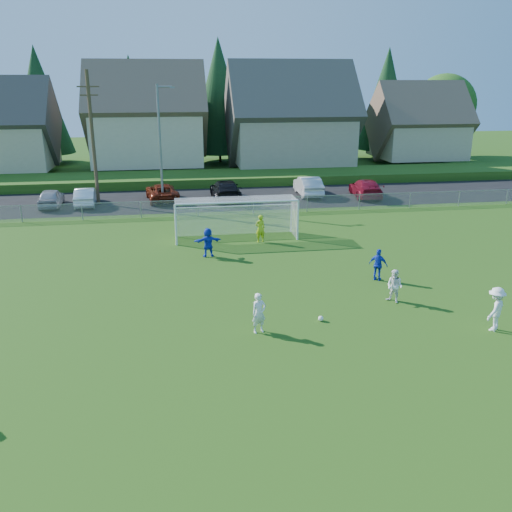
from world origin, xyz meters
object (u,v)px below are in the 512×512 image
object	(u,v)px
soccer_ball	(321,319)
car_a	(51,198)
player_white_c	(495,309)
player_blue_b	(208,242)
goalkeeper	(260,228)
player_white_a	(259,313)
car_c	(162,192)
car_d	(225,190)
car_g	(366,188)
player_white_b	(395,286)
car_b	(86,197)
soccer_goal	(236,212)
car_f	(308,186)
player_blue_a	(378,265)

from	to	relation	value
soccer_ball	car_a	distance (m)	27.62
player_white_c	player_blue_b	size ratio (longest dim) A/B	1.09
goalkeeper	player_white_a	bearing A→B (deg)	67.47
soccer_ball	player_white_c	size ratio (longest dim) A/B	0.12
goalkeeper	car_c	world-z (taller)	goalkeeper
player_white_a	car_d	bearing A→B (deg)	69.45
player_blue_b	car_g	world-z (taller)	player_blue_b
player_white_b	player_blue_b	world-z (taller)	player_blue_b
soccer_ball	car_b	bearing A→B (deg)	117.92
car_c	car_a	bearing A→B (deg)	-1.62
player_white_b	soccer_goal	distance (m)	12.57
soccer_ball	goalkeeper	xyz separation A→B (m)	(-0.61, 11.43, 0.73)
player_white_a	car_f	size ratio (longest dim) A/B	0.33
player_blue_a	car_c	distance (m)	22.54
player_white_a	player_blue_a	world-z (taller)	player_white_a
car_b	player_blue_b	bearing A→B (deg)	117.37
car_b	player_white_a	bearing A→B (deg)	108.67
car_c	soccer_goal	bearing A→B (deg)	104.41
player_white_c	player_white_b	bearing A→B (deg)	-87.75
player_white_c	car_a	size ratio (longest dim) A/B	0.43
player_white_b	player_blue_a	xyz separation A→B (m)	(0.30, 2.73, 0.04)
player_white_a	player_white_b	size ratio (longest dim) A/B	1.07
goalkeeper	car_g	size ratio (longest dim) A/B	0.33
player_white_b	player_blue_b	bearing A→B (deg)	-172.90
car_d	car_a	bearing A→B (deg)	1.41
player_white_a	player_blue_a	bearing A→B (deg)	17.81
car_a	car_c	world-z (taller)	car_a
car_a	car_g	world-z (taller)	car_g
player_blue_a	car_d	world-z (taller)	car_d
player_blue_b	car_a	world-z (taller)	player_blue_b
soccer_ball	car_a	size ratio (longest dim) A/B	0.05
player_blue_b	soccer_goal	xyz separation A→B (m)	(1.95, 3.48, 0.81)
player_white_c	car_b	distance (m)	31.37
player_blue_a	car_d	size ratio (longest dim) A/B	0.29
soccer_ball	player_blue_a	distance (m)	5.78
car_a	soccer_goal	bearing A→B (deg)	137.84
goalkeeper	car_d	world-z (taller)	goalkeeper
player_blue_a	car_g	xyz separation A→B (m)	(6.13, 18.77, -0.05)
car_f	car_b	bearing A→B (deg)	5.20
car_f	soccer_goal	xyz separation A→B (m)	(-7.54, -11.74, 0.83)
car_c	car_f	distance (m)	12.12
player_white_b	player_blue_a	bearing A→B (deg)	136.33
car_c	soccer_goal	xyz separation A→B (m)	(4.57, -11.47, 0.94)
player_white_a	player_blue_a	size ratio (longest dim) A/B	1.02
car_d	soccer_ball	bearing A→B (deg)	92.94
player_blue_b	car_f	world-z (taller)	player_blue_b
player_blue_b	car_b	xyz separation A→B (m)	(-8.45, 14.17, -0.12)
player_blue_a	player_blue_b	bearing A→B (deg)	6.71
soccer_ball	player_white_c	world-z (taller)	player_white_c
player_blue_b	car_a	size ratio (longest dim) A/B	0.40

